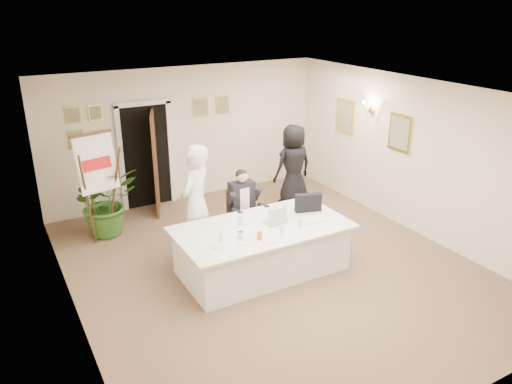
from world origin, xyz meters
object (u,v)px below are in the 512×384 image
object	(u,v)px
seated_man	(243,207)
paper_stack	(312,220)
conference_table	(262,248)
laptop_bag	(308,203)
laptop	(274,214)
standing_man	(196,203)
steel_jug	(240,235)
standing_woman	(293,166)
flip_chart	(97,194)
potted_palm	(105,202)
oj_glass	(260,235)

from	to	relation	value
seated_man	paper_stack	distance (m)	1.37
conference_table	laptop_bag	distance (m)	1.10
seated_man	laptop	world-z (taller)	seated_man
standing_man	steel_jug	bearing A→B (deg)	61.48
standing_woman	steel_jug	size ratio (longest dim) A/B	15.63
flip_chart	conference_table	bearing A→B (deg)	-49.13
flip_chart	laptop	bearing A→B (deg)	-44.99
potted_palm	standing_man	bearing A→B (deg)	-55.88
conference_table	standing_man	distance (m)	1.30
potted_palm	steel_jug	world-z (taller)	potted_palm
standing_man	laptop	world-z (taller)	standing_man
paper_stack	flip_chart	bearing A→B (deg)	137.93
laptop_bag	flip_chart	bearing A→B (deg)	159.78
standing_woman	conference_table	bearing A→B (deg)	44.48
seated_man	standing_man	distance (m)	0.95
standing_man	oj_glass	size ratio (longest dim) A/B	14.96
potted_palm	laptop_bag	size ratio (longest dim) A/B	2.91
laptop	oj_glass	bearing A→B (deg)	-140.71
seated_man	potted_palm	distance (m)	2.52
conference_table	paper_stack	xyz separation A→B (m)	(0.78, -0.21, 0.40)
conference_table	laptop	xyz separation A→B (m)	(0.25, 0.06, 0.52)
conference_table	paper_stack	bearing A→B (deg)	-14.86
flip_chart	paper_stack	world-z (taller)	flip_chart
laptop	laptop_bag	bearing A→B (deg)	5.82
standing_man	oj_glass	distance (m)	1.38
standing_woman	potted_palm	size ratio (longest dim) A/B	1.36
seated_man	laptop	distance (m)	0.99
seated_man	flip_chart	world-z (taller)	flip_chart
seated_man	standing_woman	world-z (taller)	standing_woman
seated_man	oj_glass	bearing A→B (deg)	-113.68
standing_man	standing_woman	size ratio (longest dim) A/B	1.13
standing_woman	steel_jug	distance (m)	3.30
flip_chart	laptop_bag	bearing A→B (deg)	-36.11
flip_chart	steel_jug	xyz separation A→B (m)	(1.49, -2.49, -0.08)
standing_man	oj_glass	world-z (taller)	standing_man
flip_chart	laptop_bag	distance (m)	3.63
seated_man	paper_stack	world-z (taller)	seated_man
standing_man	steel_jug	size ratio (longest dim) A/B	17.68
potted_palm	steel_jug	size ratio (longest dim) A/B	11.47
conference_table	oj_glass	xyz separation A→B (m)	(-0.25, -0.37, 0.45)
conference_table	standing_man	bearing A→B (deg)	126.88
flip_chart	potted_palm	distance (m)	0.43
flip_chart	laptop_bag	size ratio (longest dim) A/B	4.53
standing_man	standing_woman	world-z (taller)	standing_man
paper_stack	oj_glass	world-z (taller)	oj_glass
standing_man	laptop_bag	xyz separation A→B (m)	(1.65, -0.79, -0.05)
seated_man	oj_glass	xyz separation A→B (m)	(-0.46, -1.39, 0.15)
standing_woman	paper_stack	bearing A→B (deg)	60.91
laptop	laptop_bag	size ratio (longest dim) A/B	0.80
standing_man	paper_stack	bearing A→B (deg)	103.15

